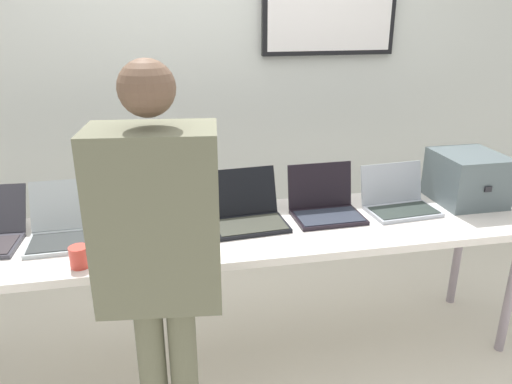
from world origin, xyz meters
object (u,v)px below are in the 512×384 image
(equipment_box, at_px, (467,178))
(laptop_station_3, at_px, (247,212))
(coffee_mug, at_px, (79,257))
(laptop_station_2, at_px, (164,218))
(person, at_px, (159,248))
(laptop_station_5, at_px, (398,200))
(workbench, at_px, (245,237))
(laptop_station_1, at_px, (69,227))
(laptop_station_4, at_px, (325,205))

(equipment_box, relative_size, laptop_station_3, 0.96)
(coffee_mug, bearing_deg, laptop_station_3, 21.25)
(laptop_station_2, xyz_separation_m, laptop_station_3, (0.43, -0.01, -0.00))
(coffee_mug, bearing_deg, person, -47.05)
(equipment_box, bearing_deg, laptop_station_5, -174.17)
(equipment_box, xyz_separation_m, laptop_station_2, (-1.71, -0.04, -0.08))
(workbench, xyz_separation_m, person, (-0.43, -0.62, 0.29))
(laptop_station_1, height_order, laptop_station_5, laptop_station_1)
(laptop_station_1, height_order, coffee_mug, laptop_station_1)
(workbench, bearing_deg, person, -124.57)
(equipment_box, bearing_deg, person, -157.23)
(laptop_station_4, relative_size, laptop_station_5, 0.94)
(laptop_station_3, xyz_separation_m, coffee_mug, (-0.79, -0.31, -0.01))
(workbench, bearing_deg, laptop_station_4, 9.18)
(laptop_station_3, relative_size, laptop_station_4, 1.08)
(laptop_station_2, height_order, laptop_station_3, laptop_station_2)
(laptop_station_4, xyz_separation_m, person, (-0.88, -0.69, 0.18))
(laptop_station_4, distance_m, laptop_station_5, 0.42)
(laptop_station_4, bearing_deg, person, -141.69)
(laptop_station_1, bearing_deg, equipment_box, 1.44)
(workbench, height_order, laptop_station_4, laptop_station_4)
(laptop_station_5, bearing_deg, workbench, -175.84)
(equipment_box, height_order, laptop_station_1, equipment_box)
(workbench, xyz_separation_m, laptop_station_5, (0.87, 0.06, 0.11))
(laptop_station_2, bearing_deg, coffee_mug, -139.39)
(laptop_station_3, bearing_deg, workbench, -109.09)
(laptop_station_1, xyz_separation_m, laptop_station_2, (0.45, 0.01, 0.00))
(person, relative_size, coffee_mug, 18.02)
(laptop_station_1, xyz_separation_m, laptop_station_3, (0.88, 0.01, 0.00))
(laptop_station_5, bearing_deg, laptop_station_1, -179.67)
(equipment_box, xyz_separation_m, laptop_station_3, (-1.29, -0.05, -0.08))
(laptop_station_3, height_order, person, person)
(laptop_station_1, relative_size, laptop_station_2, 1.14)
(laptop_station_2, height_order, person, person)
(laptop_station_4, height_order, person, person)
(workbench, height_order, laptop_station_5, laptop_station_5)
(laptop_station_5, bearing_deg, person, -152.24)
(laptop_station_3, relative_size, person, 0.23)
(workbench, relative_size, laptop_station_2, 9.24)
(equipment_box, distance_m, laptop_station_3, 1.29)
(laptop_station_2, xyz_separation_m, coffee_mug, (-0.37, -0.32, -0.02))
(laptop_station_2, distance_m, laptop_station_5, 1.28)
(laptop_station_5, relative_size, coffee_mug, 4.16)
(laptop_station_2, relative_size, person, 0.20)
(laptop_station_3, distance_m, coffee_mug, 0.85)
(laptop_station_2, height_order, laptop_station_4, laptop_station_2)
(workbench, distance_m, laptop_station_4, 0.47)
(laptop_station_3, bearing_deg, person, -123.40)
(person, bearing_deg, workbench, 55.43)
(laptop_station_1, distance_m, person, 0.82)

